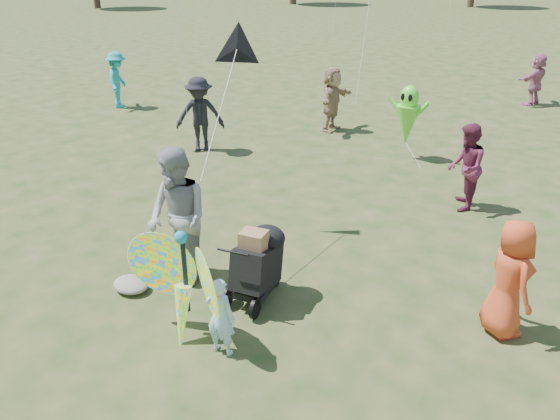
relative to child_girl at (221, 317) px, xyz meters
The scene contains 14 objects.
ground 0.66m from the child_girl, 127.64° to the left, with size 160.00×160.00×0.00m, color #51592B.
child_girl is the anchor object (origin of this frame).
adult_man 1.88m from the child_girl, 150.21° to the left, with size 0.99×0.77×2.04m, color gray.
grey_bag 2.04m from the child_girl, behind, with size 0.56×0.45×0.18m, color gray.
crowd_a 3.57m from the child_girl, 42.59° to the left, with size 0.77×0.50×1.57m, color #D24721.
crowd_b 7.77m from the child_girl, 135.07° to the left, with size 1.17×0.67×1.82m, color black.
crowd_d 9.65m from the child_girl, 113.12° to the left, with size 1.61×0.51×1.74m, color tan.
crowd_e 5.94m from the child_girl, 81.25° to the left, with size 0.80×0.62×1.65m, color maroon.
crowd_i 12.75m from the child_girl, 146.04° to the left, with size 1.12×0.65×1.74m, color #20A3AF.
crowd_j 15.24m from the child_girl, 89.97° to the left, with size 1.52×0.48×1.64m, color #B76986.
jogging_stroller 1.23m from the child_girl, 106.26° to the left, with size 0.64×1.11×1.09m.
butterfly_kite 0.61m from the child_girl, behind, with size 1.74×0.75×1.67m.
delta_kite_rig 4.32m from the child_girl, 125.43° to the left, with size 1.32×2.19×1.84m.
alien_kite 7.99m from the child_girl, 98.45° to the left, with size 1.12×0.69×1.74m.
Camera 1 is at (3.93, -4.22, 4.38)m, focal length 35.00 mm.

